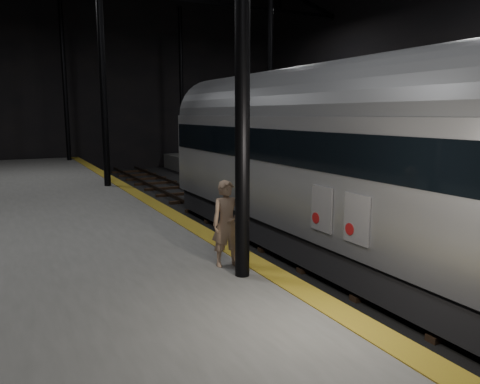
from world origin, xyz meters
TOP-DOWN VIEW (x-y plane):
  - ground at (0.00, 0.00)m, footprint 44.00×44.00m
  - platform_left at (-7.50, 0.00)m, footprint 9.00×43.80m
  - platform_right at (7.50, 0.00)m, footprint 9.00×43.80m
  - tactile_strip at (-3.25, 0.00)m, footprint 0.50×43.80m
  - track at (0.00, 0.00)m, footprint 2.40×43.00m
  - train at (-0.00, -3.31)m, footprint 2.84×18.95m
  - woman at (-3.80, -3.37)m, footprint 0.66×0.48m

SIDE VIEW (x-z plane):
  - ground at x=0.00m, z-range 0.00..0.00m
  - track at x=0.00m, z-range -0.05..0.19m
  - platform_left at x=-7.50m, z-range 0.00..1.00m
  - platform_right at x=7.50m, z-range 0.00..1.00m
  - tactile_strip at x=-3.25m, z-range 1.00..1.01m
  - woman at x=-3.80m, z-range 1.00..2.66m
  - train at x=0.00m, z-range 0.29..5.36m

